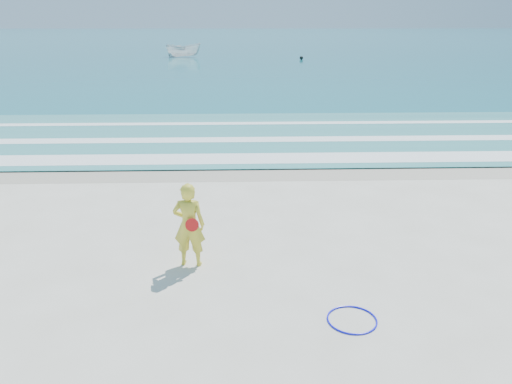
{
  "coord_description": "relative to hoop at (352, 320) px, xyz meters",
  "views": [
    {
      "loc": [
        0.29,
        -7.01,
        4.91
      ],
      "look_at": [
        0.65,
        4.0,
        1.0
      ],
      "focal_mm": 35.0,
      "sensor_mm": 36.0,
      "label": 1
    }
  ],
  "objects": [
    {
      "name": "ground",
      "position": [
        -2.16,
        -0.21,
        -0.02
      ],
      "size": [
        400.0,
        400.0,
        0.0
      ],
      "primitive_type": "plane",
      "color": "silver",
      "rests_on": "ground"
    },
    {
      "name": "wet_sand",
      "position": [
        -2.16,
        8.79,
        -0.01
      ],
      "size": [
        400.0,
        2.4,
        0.0
      ],
      "primitive_type": "cube",
      "color": "#B2A893",
      "rests_on": "ground"
    },
    {
      "name": "ocean",
      "position": [
        -2.16,
        104.79,
        0.0
      ],
      "size": [
        400.0,
        190.0,
        0.04
      ],
      "primitive_type": "cube",
      "color": "#19727F",
      "rests_on": "ground"
    },
    {
      "name": "shallow",
      "position": [
        -2.16,
        13.79,
        0.03
      ],
      "size": [
        400.0,
        10.0,
        0.01
      ],
      "primitive_type": "cube",
      "color": "#59B7AD",
      "rests_on": "ocean"
    },
    {
      "name": "foam_near",
      "position": [
        -2.16,
        10.09,
        0.04
      ],
      "size": [
        400.0,
        1.4,
        0.01
      ],
      "primitive_type": "cube",
      "color": "white",
      "rests_on": "shallow"
    },
    {
      "name": "foam_mid",
      "position": [
        -2.16,
        12.99,
        0.04
      ],
      "size": [
        400.0,
        0.9,
        0.01
      ],
      "primitive_type": "cube",
      "color": "white",
      "rests_on": "shallow"
    },
    {
      "name": "foam_far",
      "position": [
        -2.16,
        16.29,
        0.04
      ],
      "size": [
        400.0,
        0.6,
        0.01
      ],
      "primitive_type": "cube",
      "color": "white",
      "rests_on": "shallow"
    },
    {
      "name": "hoop",
      "position": [
        0.0,
        0.0,
        0.0
      ],
      "size": [
        1.02,
        1.02,
        0.03
      ],
      "primitive_type": "torus",
      "rotation": [
        0.0,
        0.0,
        0.22
      ],
      "color": "#0D0EEB",
      "rests_on": "ground"
    },
    {
      "name": "boat",
      "position": [
        -8.72,
        56.73,
        0.86
      ],
      "size": [
        4.37,
        1.77,
        1.67
      ],
      "primitive_type": "imported",
      "rotation": [
        0.0,
        0.0,
        1.54
      ],
      "color": "silver",
      "rests_on": "ocean"
    },
    {
      "name": "buoy",
      "position": [
        5.37,
        52.48,
        0.23
      ],
      "size": [
        0.42,
        0.42,
        0.42
      ],
      "primitive_type": "sphere",
      "color": "black",
      "rests_on": "ocean"
    },
    {
      "name": "woman",
      "position": [
        -2.93,
        2.14,
        0.88
      ],
      "size": [
        0.69,
        0.49,
        1.78
      ],
      "color": "gold",
      "rests_on": "ground"
    }
  ]
}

